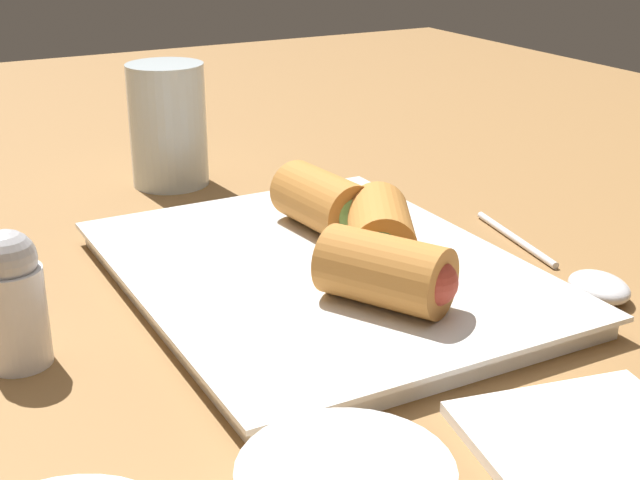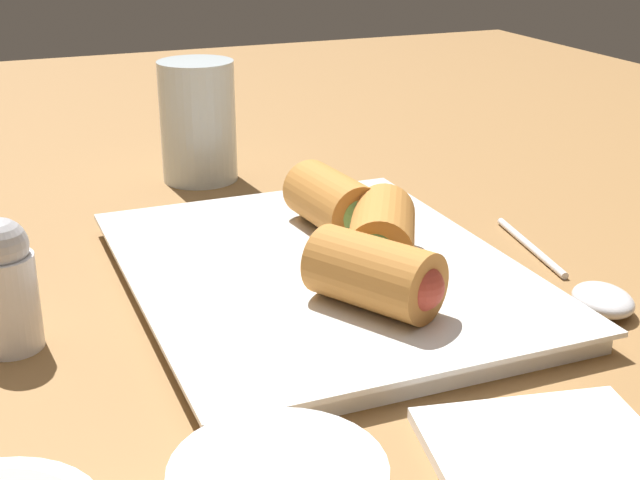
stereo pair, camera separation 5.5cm
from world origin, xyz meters
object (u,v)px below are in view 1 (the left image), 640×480
(drinking_glass, at_px, (168,125))
(spoon, at_px, (589,281))
(serving_plate, at_px, (320,275))
(napkin, at_px, (606,461))
(salt_shaker, at_px, (12,299))

(drinking_glass, bearing_deg, spoon, -155.38)
(serving_plate, xyz_separation_m, spoon, (-0.09, -0.14, -0.00))
(napkin, xyz_separation_m, drinking_glass, (0.47, 0.03, 0.05))
(salt_shaker, bearing_deg, drinking_glass, -34.21)
(napkin, xyz_separation_m, salt_shaker, (0.21, 0.20, 0.03))
(serving_plate, distance_m, drinking_glass, 0.25)
(drinking_glass, bearing_deg, napkin, -176.53)
(spoon, relative_size, napkin, 1.25)
(serving_plate, height_order, spoon, same)
(drinking_glass, height_order, salt_shaker, drinking_glass)
(napkin, bearing_deg, salt_shaker, 43.59)
(serving_plate, height_order, napkin, serving_plate)
(spoon, height_order, napkin, spoon)
(serving_plate, relative_size, napkin, 2.12)
(serving_plate, relative_size, drinking_glass, 2.88)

